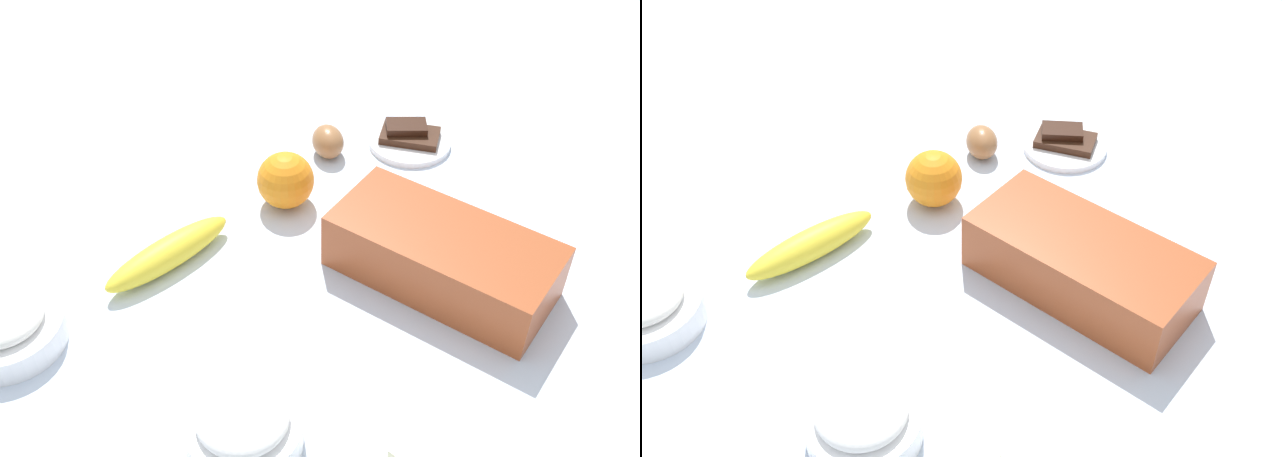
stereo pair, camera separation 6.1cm
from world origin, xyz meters
The scene contains 8 objects.
ground_plane centered at (0.00, 0.00, -0.01)m, with size 2.40×2.40×0.02m, color silver.
loaf_pan centered at (-0.16, -0.01, 0.04)m, with size 0.30×0.19×0.08m.
flour_bowl centered at (0.28, 0.28, 0.03)m, with size 0.13×0.13×0.06m.
sugar_bowl centered at (-0.04, 0.30, 0.03)m, with size 0.12×0.12×0.06m.
banana centered at (0.17, 0.10, 0.02)m, with size 0.19×0.04×0.04m, color yellow.
orange_fruit centered at (0.08, -0.07, 0.04)m, with size 0.08×0.08×0.08m, color orange.
egg_near_butter centered at (0.07, -0.21, 0.02)m, with size 0.05×0.05×0.06m, color #9C683F.
chocolate_plate centered at (-0.03, -0.28, 0.01)m, with size 0.13×0.13×0.03m.
Camera 1 is at (-0.28, 0.67, 0.69)m, focal length 42.17 mm.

